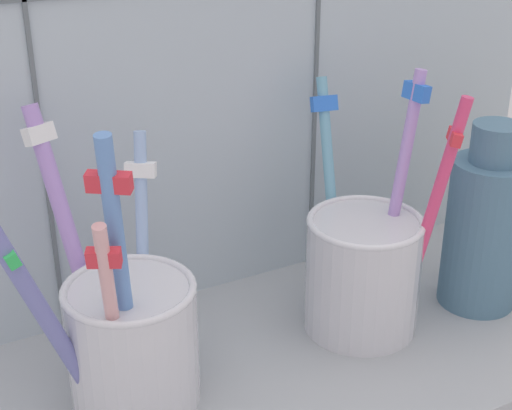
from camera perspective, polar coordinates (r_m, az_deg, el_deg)
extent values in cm
cube|color=#9EA3A8|center=(54.86, 0.46, -12.58)|extent=(64.00, 22.00, 2.00)
cube|color=#B2C1CC|center=(55.51, -5.60, 12.48)|extent=(64.00, 2.00, 45.00)
cube|color=slate|center=(51.36, -16.27, 10.57)|extent=(0.30, 0.20, 45.00)
cube|color=slate|center=(59.46, 4.58, 13.37)|extent=(0.30, 0.20, 45.00)
cylinder|color=silver|center=(49.71, -9.04, -10.17)|extent=(8.18, 8.18, 8.19)
torus|color=silver|center=(47.48, -9.37, -6.13)|extent=(8.27, 8.27, 0.50)
cylinder|color=#9AB9E7|center=(51.17, -8.36, -3.51)|extent=(2.78, 3.77, 15.88)
cube|color=white|center=(49.74, -8.52, 2.60)|extent=(2.19, 1.89, 1.09)
cylinder|color=#7174B8|center=(46.38, -14.96, -8.44)|extent=(6.08, 1.39, 14.69)
cube|color=green|center=(43.47, -17.86, -3.36)|extent=(1.00, 1.90, 1.00)
cylinder|color=#608DD1|center=(44.85, -9.85, -5.77)|extent=(2.59, 3.10, 18.92)
cube|color=#E5333F|center=(41.24, -10.80, 1.67)|extent=(2.49, 2.12, 1.13)
cylinder|color=#E6A8A8|center=(45.52, -10.45, -8.75)|extent=(2.38, 3.57, 14.36)
cube|color=#E5333F|center=(42.18, -11.16, -3.82)|extent=(2.05, 1.62, 1.16)
cylinder|color=#B087D9|center=(51.12, -13.43, -2.81)|extent=(3.44, 6.33, 17.90)
cube|color=white|center=(49.89, -15.70, 5.07)|extent=(2.20, 1.80, 1.33)
cylinder|color=silver|center=(56.52, 7.85, -5.13)|extent=(8.25, 8.25, 8.59)
torus|color=silver|center=(54.50, 8.11, -1.22)|extent=(8.33, 8.33, 0.50)
cylinder|color=#B48DDC|center=(55.56, 10.32, 0.37)|extent=(3.36, 1.07, 18.64)
cube|color=blue|center=(53.49, 11.76, 8.18)|extent=(1.02, 2.03, 1.23)
cylinder|color=#6AA9C4|center=(58.07, 5.54, 0.76)|extent=(2.12, 6.42, 16.86)
cube|color=blue|center=(57.56, 5.04, 7.47)|extent=(2.09, 1.45, 1.32)
cylinder|color=#E73D70|center=(54.05, 12.64, -1.14)|extent=(3.89, 2.83, 17.73)
cube|color=#E5333F|center=(51.90, 14.44, 4.89)|extent=(1.63, 1.97, 0.95)
cylinder|color=slate|center=(60.75, 16.44, -2.05)|extent=(5.85, 5.85, 11.71)
cylinder|color=slate|center=(57.92, 17.31, 4.38)|extent=(3.65, 3.65, 2.86)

